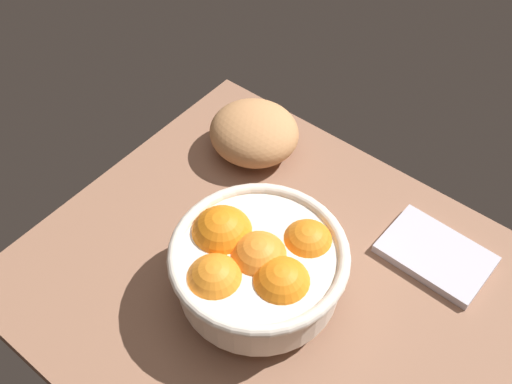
# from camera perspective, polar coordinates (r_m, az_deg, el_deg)

# --- Properties ---
(ground_plane) EXTENTS (0.64, 0.56, 0.03)m
(ground_plane) POSITION_cam_1_polar(r_m,az_deg,el_deg) (0.84, 1.41, -8.65)
(ground_plane) COLOR #895E47
(fruit_bowl) EXTENTS (0.22, 0.22, 0.12)m
(fruit_bowl) POSITION_cam_1_polar(r_m,az_deg,el_deg) (0.76, 0.04, -6.84)
(fruit_bowl) COLOR silver
(fruit_bowl) RESTS_ON ground
(bread_loaf) EXTENTS (0.16, 0.16, 0.08)m
(bread_loaf) POSITION_cam_1_polar(r_m,az_deg,el_deg) (0.95, -0.18, 5.61)
(bread_loaf) COLOR tan
(bread_loaf) RESTS_ON ground
(napkin_folded) EXTENTS (0.15, 0.10, 0.01)m
(napkin_folded) POSITION_cam_1_polar(r_m,az_deg,el_deg) (0.88, 16.53, -5.64)
(napkin_folded) COLOR #BBB6C1
(napkin_folded) RESTS_ON ground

